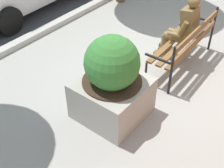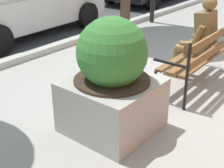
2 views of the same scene
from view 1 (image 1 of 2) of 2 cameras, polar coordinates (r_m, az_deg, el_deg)
The scene contains 5 objects.
ground_plane at distance 6.12m, azimuth 11.11°, elevation 3.77°, with size 80.00×80.00×0.00m, color #9E9B93.
curb_stone at distance 7.59m, azimuth -8.57°, elevation 11.97°, with size 60.00×0.20×0.12m, color #B2AFA8.
park_bench at distance 5.79m, azimuth 13.76°, elevation 7.59°, with size 1.82×0.58×0.95m.
bronze_statue_seated at distance 5.94m, azimuth 12.87°, elevation 9.97°, with size 0.63×0.77×1.37m.
concrete_planter at distance 4.53m, azimuth -0.00°, elevation 0.26°, with size 0.99×0.99×1.39m.
Camera 1 is at (-4.59, -2.10, 3.46)m, focal length 48.90 mm.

